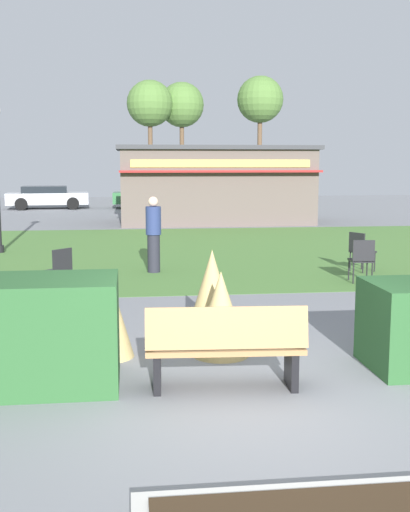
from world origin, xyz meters
name	(u,v)px	position (x,y,z in m)	size (l,w,h in m)	color
ground_plane	(251,402)	(0.00, 0.00, 0.00)	(80.00, 80.00, 0.00)	slate
lawn_patch	(173,251)	(0.00, 11.32, 0.00)	(36.00, 12.00, 0.01)	#4C7A38
park_bench	(225,347)	(-0.21, 0.37, 0.48)	(1.73, 0.62, 0.95)	#9E7547
hedge_left	(10,334)	(-2.51, 0.75, 0.60)	(2.33, 1.10, 1.20)	#28562B
ornamental_grass_behind_left	(212,294)	(-0.08, 2.43, 0.62)	(0.77, 0.77, 1.25)	tan
ornamental_grass_behind_right	(221,314)	(-0.08, 1.63, 0.54)	(0.72, 0.72, 1.08)	tan
ornamental_grass_behind_center	(108,314)	(-1.48, 1.73, 0.56)	(0.63, 0.63, 1.11)	tan
food_kiosk	(214,184)	(2.27, 19.78, 1.55)	(7.84, 4.60, 3.08)	#594C47
cafe_chair_west	(362,257)	(3.48, 6.17, 0.53)	(0.48, 0.48, 0.89)	black
cafe_chair_east	(360,248)	(3.91, 7.46, 0.53)	(0.59, 0.59, 0.89)	black
cafe_chair_center	(59,268)	(-2.50, 5.53, 0.53)	(0.62, 0.62, 0.89)	black
person_strolling	(154,234)	(-0.67, 7.95, 0.86)	(0.34, 0.34, 1.69)	#23232D
parked_car_west_slot	(47,197)	(-5.51, 28.49, 0.64)	(4.34, 2.33, 1.20)	#B7BABF
parked_car_center_slot	(152,196)	(0.05, 28.49, 0.64)	(4.26, 2.17, 1.20)	#2D6638
tree_left_bg	(150,104)	(0.17, 33.59, 5.93)	(2.80, 2.80, 7.39)	brown
tree_right_bg	(260,100)	(6.80, 32.70, 6.15)	(2.80, 2.80, 7.61)	brown
tree_center_bg	(182,106)	(2.20, 34.71, 5.96)	(2.80, 2.80, 7.43)	brown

